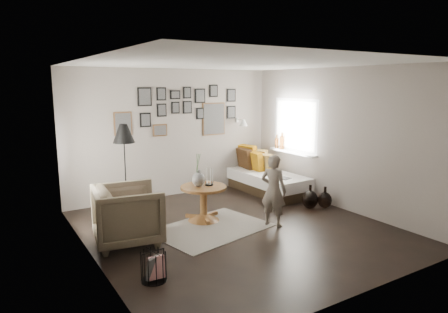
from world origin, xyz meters
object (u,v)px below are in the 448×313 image
magazine_basket (154,266)px  floor_lamp (124,137)px  daybed (265,178)px  armchair (128,215)px  pedestal_table (204,205)px  child (273,191)px  vase (199,177)px  demijohn_small (325,200)px  demijohn_large (310,199)px

magazine_basket → floor_lamp: bearing=78.6°
daybed → armchair: size_ratio=2.13×
pedestal_table → child: (0.85, -0.81, 0.31)m
vase → floor_lamp: size_ratio=0.34×
vase → demijohn_small: 2.51m
pedestal_table → floor_lamp: floor_lamp is taller
vase → demijohn_large: bearing=-12.5°
vase → demijohn_large: 2.23m
demijohn_small → child: 1.52m
armchair → magazine_basket: size_ratio=2.60×
magazine_basket → demijohn_large: bearing=17.2°
demijohn_small → magazine_basket: bearing=-165.6°
daybed → demijohn_small: daybed is taller
pedestal_table → demijohn_large: size_ratio=1.72×
floor_lamp → demijohn_large: 3.56m
daybed → vase: bearing=-158.3°
armchair → demijohn_large: 3.42m
armchair → child: (2.24, -0.54, 0.17)m
demijohn_small → child: size_ratio=0.34×
pedestal_table → armchair: 1.43m
magazine_basket → child: bearing=17.1°
daybed → child: bearing=-125.8°
magazine_basket → demijohn_large: (3.53, 1.09, -0.01)m
magazine_basket → demijohn_large: size_ratio=0.81×
daybed → child: child is taller
vase → demijohn_large: size_ratio=1.23×
pedestal_table → demijohn_large: 2.07m
floor_lamp → pedestal_table: bearing=-44.9°
daybed → magazine_basket: daybed is taller
daybed → armchair: (-3.42, -1.20, 0.13)m
armchair → magazine_basket: 1.30m
floor_lamp → demijohn_small: size_ratio=3.95×
magazine_basket → demijohn_small: (3.79, 0.97, -0.02)m
pedestal_table → demijohn_small: bearing=-13.9°
pedestal_table → daybed: (2.02, 0.94, 0.02)m
vase → child: bearing=-41.8°
pedestal_table → demijohn_small: size_ratio=1.89×
vase → demijohn_large: vase is taller
pedestal_table → magazine_basket: bearing=-134.6°
armchair → child: bearing=-94.5°
pedestal_table → demijohn_small: (2.28, -0.56, -0.13)m
magazine_basket → child: child is taller
armchair → daybed: bearing=-61.5°
floor_lamp → magazine_basket: 2.86m
vase → floor_lamp: (-0.92, 0.98, 0.62)m
pedestal_table → magazine_basket: pedestal_table is taller
demijohn_small → vase: bearing=166.1°
floor_lamp → demijohn_large: (3.02, -1.44, -1.22)m
floor_lamp → demijohn_large: floor_lamp is taller
magazine_basket → vase: bearing=47.3°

